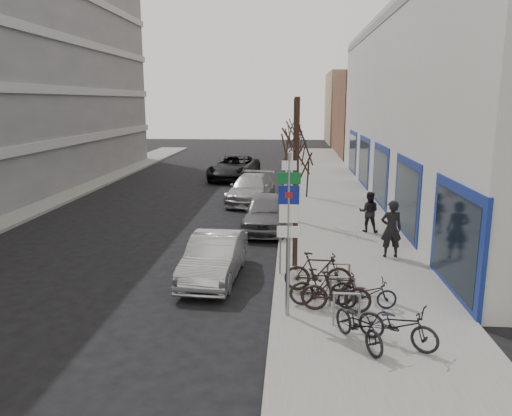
# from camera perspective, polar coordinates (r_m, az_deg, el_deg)

# --- Properties ---
(ground) EXTENTS (120.00, 120.00, 0.00)m
(ground) POSITION_cam_1_polar(r_m,az_deg,el_deg) (13.04, -7.29, -12.30)
(ground) COLOR black
(ground) RESTS_ON ground
(sidewalk_east) EXTENTS (5.00, 70.00, 0.15)m
(sidewalk_east) POSITION_cam_1_polar(r_m,az_deg,el_deg) (22.36, 9.25, -1.73)
(sidewalk_east) COLOR slate
(sidewalk_east) RESTS_ON ground
(sidewalk_west) EXTENTS (3.00, 70.00, 0.15)m
(sidewalk_west) POSITION_cam_1_polar(r_m,az_deg,el_deg) (26.02, -27.15, -0.97)
(sidewalk_west) COLOR slate
(sidewalk_west) RESTS_ON ground
(brick_building_far) EXTENTS (12.00, 14.00, 8.00)m
(brick_building_far) POSITION_cam_1_polar(r_m,az_deg,el_deg) (52.71, 15.91, 10.18)
(brick_building_far) COLOR brown
(brick_building_far) RESTS_ON ground
(tan_building_far) EXTENTS (13.00, 12.00, 9.00)m
(tan_building_far) POSITION_cam_1_polar(r_m,az_deg,el_deg) (67.54, 13.79, 11.05)
(tan_building_far) COLOR #937A5B
(tan_building_far) RESTS_ON ground
(highway_sign_pole) EXTENTS (0.55, 0.10, 4.20)m
(highway_sign_pole) POSITION_cam_1_polar(r_m,az_deg,el_deg) (11.97, 3.72, -1.98)
(highway_sign_pole) COLOR gray
(highway_sign_pole) RESTS_ON ground
(bike_rack) EXTENTS (0.66, 2.26, 0.83)m
(bike_rack) POSITION_cam_1_polar(r_m,az_deg,el_deg) (13.17, 9.82, -9.02)
(bike_rack) COLOR gray
(bike_rack) RESTS_ON sidewalk_east
(tree_near) EXTENTS (1.80, 1.80, 5.50)m
(tree_near) POSITION_cam_1_polar(r_m,az_deg,el_deg) (15.18, 4.68, 7.30)
(tree_near) COLOR black
(tree_near) RESTS_ON ground
(tree_mid) EXTENTS (1.80, 1.80, 5.50)m
(tree_mid) POSITION_cam_1_polar(r_m,az_deg,el_deg) (21.66, 4.54, 8.74)
(tree_mid) COLOR black
(tree_mid) RESTS_ON ground
(tree_far) EXTENTS (1.80, 1.80, 5.50)m
(tree_far) POSITION_cam_1_polar(r_m,az_deg,el_deg) (28.15, 4.47, 9.51)
(tree_far) COLOR black
(tree_far) RESTS_ON ground
(meter_front) EXTENTS (0.10, 0.08, 1.27)m
(meter_front) POSITION_cam_1_polar(r_m,az_deg,el_deg) (15.29, 2.80, -4.82)
(meter_front) COLOR gray
(meter_front) RESTS_ON sidewalk_east
(meter_mid) EXTENTS (0.10, 0.08, 1.27)m
(meter_mid) POSITION_cam_1_polar(r_m,az_deg,el_deg) (20.61, 3.17, -0.37)
(meter_mid) COLOR gray
(meter_mid) RESTS_ON sidewalk_east
(meter_back) EXTENTS (0.10, 0.08, 1.27)m
(meter_back) POSITION_cam_1_polar(r_m,az_deg,el_deg) (26.01, 3.39, 2.25)
(meter_back) COLOR gray
(meter_back) RESTS_ON sidewalk_east
(bike_near_left) EXTENTS (1.28, 1.83, 1.09)m
(bike_near_left) POSITION_cam_1_polar(r_m,az_deg,el_deg) (11.30, 11.71, -12.58)
(bike_near_left) COLOR black
(bike_near_left) RESTS_ON sidewalk_east
(bike_near_right) EXTENTS (1.84, 0.75, 1.09)m
(bike_near_right) POSITION_cam_1_polar(r_m,az_deg,el_deg) (12.84, 9.14, -9.40)
(bike_near_right) COLOR black
(bike_near_right) RESTS_ON sidewalk_east
(bike_mid_curb) EXTENTS (1.55, 0.56, 0.93)m
(bike_mid_curb) POSITION_cam_1_polar(r_m,az_deg,el_deg) (13.20, 12.60, -9.30)
(bike_mid_curb) COLOR black
(bike_mid_curb) RESTS_ON sidewalk_east
(bike_mid_inner) EXTENTS (1.72, 0.58, 1.03)m
(bike_mid_inner) POSITION_cam_1_polar(r_m,az_deg,el_deg) (13.17, 7.56, -8.90)
(bike_mid_inner) COLOR black
(bike_mid_inner) RESTS_ON sidewalk_east
(bike_far_curb) EXTENTS (1.83, 1.43, 1.11)m
(bike_far_curb) POSITION_cam_1_polar(r_m,az_deg,el_deg) (11.48, 15.93, -12.35)
(bike_far_curb) COLOR black
(bike_far_curb) RESTS_ON sidewalk_east
(bike_far_inner) EXTENTS (1.93, 0.66, 1.15)m
(bike_far_inner) POSITION_cam_1_polar(r_m,az_deg,el_deg) (14.07, 7.11, -7.24)
(bike_far_inner) COLOR black
(bike_far_inner) RESTS_ON sidewalk_east
(parked_car_front) EXTENTS (1.70, 4.26, 1.38)m
(parked_car_front) POSITION_cam_1_polar(r_m,az_deg,el_deg) (15.36, -4.79, -5.66)
(parked_car_front) COLOR #A7A7AC
(parked_car_front) RESTS_ON ground
(parked_car_mid) EXTENTS (1.91, 4.57, 1.54)m
(parked_car_mid) POSITION_cam_1_polar(r_m,az_deg,el_deg) (21.07, 1.15, -0.48)
(parked_car_mid) COLOR #55565B
(parked_car_mid) RESTS_ON ground
(parked_car_back) EXTENTS (2.65, 5.31, 1.48)m
(parked_car_back) POSITION_cam_1_polar(r_m,az_deg,el_deg) (26.89, -0.57, 2.21)
(parked_car_back) COLOR #99989D
(parked_car_back) RESTS_ON ground
(lane_car) EXTENTS (3.50, 6.30, 1.67)m
(lane_car) POSITION_cam_1_polar(r_m,az_deg,el_deg) (34.98, -2.53, 4.66)
(lane_car) COLOR black
(lane_car) RESTS_ON ground
(pedestrian_near) EXTENTS (0.74, 0.51, 1.97)m
(pedestrian_near) POSITION_cam_1_polar(r_m,az_deg,el_deg) (17.49, 15.19, -2.32)
(pedestrian_near) COLOR black
(pedestrian_near) RESTS_ON sidewalk_east
(pedestrian_far) EXTENTS (0.69, 0.53, 1.68)m
(pedestrian_far) POSITION_cam_1_polar(r_m,az_deg,el_deg) (20.69, 12.77, -0.40)
(pedestrian_far) COLOR black
(pedestrian_far) RESTS_ON sidewalk_east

